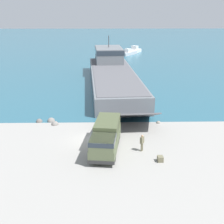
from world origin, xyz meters
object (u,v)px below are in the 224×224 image
military_truck (106,136)px  moored_boat_b (134,50)px  landing_craft (112,73)px  moored_boat_a (129,53)px  cargo_crate (160,159)px  soldier_on_ramp (142,142)px

military_truck → moored_boat_b: (9.03, 70.26, -0.76)m
landing_craft → moored_boat_a: size_ratio=6.05×
landing_craft → military_truck: 28.75m
moored_boat_a → cargo_crate: (-1.91, -67.70, -0.36)m
landing_craft → soldier_on_ramp: bearing=-89.1°
soldier_on_ramp → moored_boat_a: (3.35, 65.46, -0.37)m
moored_boat_b → cargo_crate: moored_boat_b is taller
military_truck → soldier_on_ramp: bearing=92.0°
soldier_on_ramp → military_truck: bearing=33.6°
military_truck → cargo_crate: bearing=69.9°
soldier_on_ramp → cargo_crate: bearing=161.4°
moored_boat_a → moored_boat_b: moored_boat_b is taller
military_truck → moored_boat_b: 70.84m
moored_boat_b → moored_boat_a: bearing=98.3°
soldier_on_ramp → moored_boat_a: 65.55m
landing_craft → moored_boat_a: bearing=77.7°
landing_craft → moored_boat_b: bearing=75.8°
landing_craft → cargo_crate: size_ratio=65.44×
military_truck → cargo_crate: (4.95, -2.54, -1.19)m
military_truck → cargo_crate: military_truck is taller
military_truck → cargo_crate: 5.69m
landing_craft → soldier_on_ramp: (2.27, -29.03, -0.97)m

